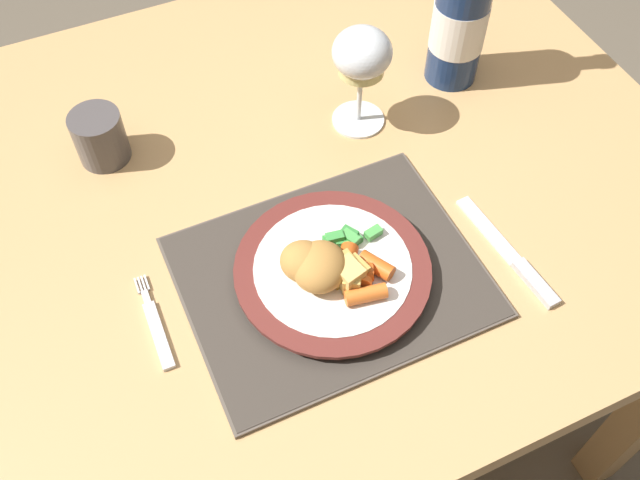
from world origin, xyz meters
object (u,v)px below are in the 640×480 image
Objects in this scene: fork at (156,328)px; drinking_cup at (99,136)px; table_knife at (515,259)px; bottle at (462,9)px; dinner_plate at (332,271)px; dining_table at (250,239)px; wine_glass at (362,58)px.

drinking_cup is at bearing 86.79° from fork.
fork is at bearing 167.95° from table_knife.
bottle is 4.13× the size of drinking_cup.
drinking_cup reaches higher than table_knife.
bottle is (0.31, 0.25, 0.10)m from dinner_plate.
drinking_cup reaches higher than dining_table.
dining_table is 0.21m from dinner_plate.
drinking_cup is at bearing 174.03° from bottle.
wine_glass is (0.19, 0.06, 0.21)m from dining_table.
bottle is at bearing -5.97° from drinking_cup.
table_knife is 1.20× the size of wine_glass.
bottle is at bearing 72.73° from table_knife.
bottle is (0.10, 0.32, 0.11)m from table_knife.
drinking_cup is (0.02, 0.28, 0.04)m from fork.
wine_glass is 0.52× the size of bottle.
dining_table is 0.24m from drinking_cup.
table_knife is (0.42, -0.09, 0.00)m from fork.
drinking_cup is (-0.14, 0.14, 0.13)m from dining_table.
dining_table is at bearing 41.63° from fork.
table_knife is at bearing -41.79° from dining_table.
bottle is at bearing 39.16° from dinner_plate.
bottle is (0.52, 0.23, 0.11)m from fork.
wine_glass is at bearing 102.67° from table_knife.
dinner_plate is 0.21m from fork.
bottle reaches higher than wine_glass.
fork is 1.81× the size of drinking_cup.
table_knife is (0.21, -0.07, -0.01)m from dinner_plate.
dinner_plate is 0.41m from bottle.
drinking_cup is at bearing 166.46° from wine_glass.
dinner_plate is at bearing -5.91° from fork.
dining_table is at bearing -44.38° from drinking_cup.
bottle reaches higher than drinking_cup.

